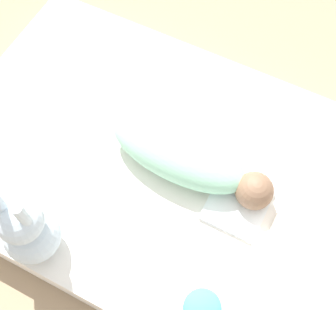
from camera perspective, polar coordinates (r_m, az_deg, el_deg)
ground_plane at (r=1.78m, az=-1.08°, el=-2.73°), size 12.00×12.00×0.00m
bed_mattress at (r=1.72m, az=-1.12°, el=-1.75°), size 1.55×1.05×0.14m
burp_cloth at (r=1.59m, az=8.44°, el=-6.04°), size 0.19×0.20×0.02m
swaddled_baby at (r=1.58m, az=2.30°, el=-0.25°), size 0.60×0.22×0.15m
pillow at (r=1.52m, az=16.53°, el=-14.76°), size 0.31×0.39×0.11m
bunny_plush at (r=1.47m, az=-16.70°, el=-8.78°), size 0.18×0.18×0.37m
turtle_plush at (r=1.47m, az=4.56°, el=-18.30°), size 0.16×0.12×0.07m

